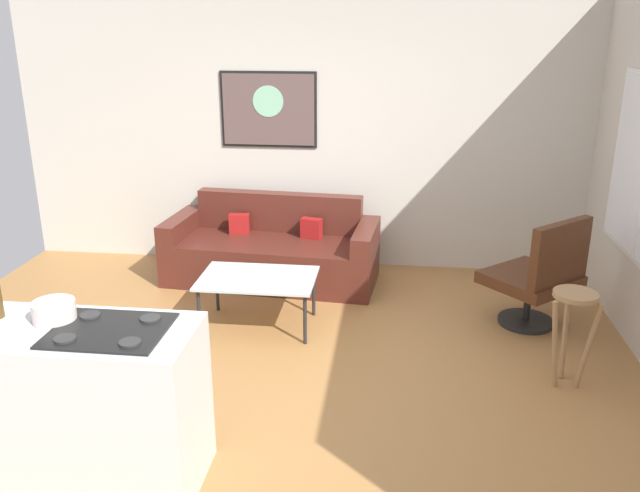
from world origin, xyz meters
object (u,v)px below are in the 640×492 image
at_px(wall_painting, 269,110).
at_px(mixing_bowl, 54,312).
at_px(armchair, 539,276).
at_px(bar_stool, 573,316).
at_px(couch, 273,252).
at_px(coffee_table, 258,281).

bearing_deg(wall_painting, mixing_bowl, -97.97).
bearing_deg(mixing_bowl, wall_painting, 82.03).
height_order(armchair, bar_stool, armchair).
xyz_separation_m(couch, bar_stool, (2.43, -1.73, 0.25)).
bearing_deg(armchair, couch, 161.17).
bearing_deg(armchair, mixing_bowl, -143.85).
xyz_separation_m(coffee_table, wall_painting, (-0.19, 1.59, 1.20)).
bearing_deg(bar_stool, coffee_table, 164.26).
bearing_deg(mixing_bowl, armchair, 36.15).
height_order(armchair, wall_painting, wall_painting).
xyz_separation_m(coffee_table, armchair, (2.31, 0.25, 0.05)).
xyz_separation_m(bar_stool, wall_painting, (-2.54, 2.26, 1.08)).
relative_size(couch, armchair, 2.18).
bearing_deg(coffee_table, mixing_bowl, -109.48).
distance_m(coffee_table, mixing_bowl, 2.13).
height_order(bar_stool, wall_painting, wall_painting).
bearing_deg(bar_stool, armchair, 92.52).
relative_size(couch, bar_stool, 2.99).
distance_m(couch, armchair, 2.54).
relative_size(coffee_table, armchair, 0.99).
height_order(armchair, mixing_bowl, mixing_bowl).
distance_m(couch, mixing_bowl, 3.14).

